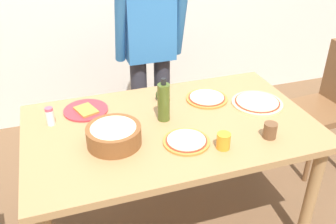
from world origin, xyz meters
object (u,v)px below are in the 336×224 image
at_px(salt_shaker, 50,116).
at_px(avocado, 160,95).
at_px(popcorn_bowl, 114,134).
at_px(cup_orange, 223,141).
at_px(dining_table, 171,137).
at_px(plate_with_slice, 86,110).
at_px(pizza_raw_on_board, 257,103).
at_px(cup_small_brown, 270,130).
at_px(pizza_cooked_on_tray, 207,98).
at_px(pizza_second_cooked, 186,141).
at_px(chair_wooden_right, 328,102).
at_px(olive_oil_bottle, 164,102).
at_px(person_cook, 150,46).

height_order(salt_shaker, avocado, salt_shaker).
xyz_separation_m(popcorn_bowl, cup_orange, (0.51, -0.21, -0.02)).
bearing_deg(salt_shaker, dining_table, -18.00).
bearing_deg(dining_table, plate_with_slice, 145.95).
height_order(popcorn_bowl, salt_shaker, popcorn_bowl).
bearing_deg(pizza_raw_on_board, cup_small_brown, -110.13).
xyz_separation_m(pizza_raw_on_board, pizza_cooked_on_tray, (-0.27, 0.15, 0.00)).
bearing_deg(cup_orange, cup_small_brown, 2.15).
distance_m(dining_table, salt_shaker, 0.68).
bearing_deg(avocado, pizza_cooked_on_tray, -17.19).
bearing_deg(avocado, pizza_raw_on_board, -23.26).
relative_size(pizza_cooked_on_tray, plate_with_slice, 0.99).
bearing_deg(cup_small_brown, pizza_second_cooked, 168.00).
height_order(dining_table, cup_orange, cup_orange).
bearing_deg(chair_wooden_right, dining_table, -169.02).
xyz_separation_m(dining_table, cup_orange, (0.18, -0.30, 0.13)).
bearing_deg(olive_oil_bottle, cup_orange, -60.96).
height_order(pizza_raw_on_board, olive_oil_bottle, olive_oil_bottle).
bearing_deg(salt_shaker, pizza_raw_on_board, -7.24).
bearing_deg(person_cook, salt_shaker, -143.00).
bearing_deg(chair_wooden_right, pizza_second_cooked, -160.90).
bearing_deg(salt_shaker, popcorn_bowl, -44.61).
relative_size(pizza_second_cooked, olive_oil_bottle, 0.95).
distance_m(pizza_cooked_on_tray, cup_small_brown, 0.51).
bearing_deg(cup_orange, person_cook, 94.32).
distance_m(cup_orange, salt_shaker, 0.95).
relative_size(pizza_raw_on_board, plate_with_slice, 1.19).
xyz_separation_m(dining_table, person_cook, (0.10, 0.76, 0.27)).
bearing_deg(pizza_raw_on_board, chair_wooden_right, 15.28).
distance_m(dining_table, cup_orange, 0.37).
distance_m(person_cook, cup_small_brown, 1.11).
xyz_separation_m(salt_shaker, avocado, (0.66, 0.08, -0.02)).
relative_size(person_cook, popcorn_bowl, 5.79).
height_order(pizza_second_cooked, cup_orange, cup_orange).
bearing_deg(plate_with_slice, salt_shaker, -157.17).
height_order(pizza_raw_on_board, cup_small_brown, cup_small_brown).
bearing_deg(pizza_raw_on_board, dining_table, -174.79).
height_order(olive_oil_bottle, cup_small_brown, olive_oil_bottle).
distance_m(chair_wooden_right, pizza_cooked_on_tray, 1.04).
height_order(dining_table, pizza_second_cooked, pizza_second_cooked).
height_order(pizza_second_cooked, avocado, avocado).
height_order(popcorn_bowl, cup_orange, popcorn_bowl).
xyz_separation_m(dining_table, avocado, (0.03, 0.29, 0.13)).
xyz_separation_m(dining_table, pizza_cooked_on_tray, (0.30, 0.20, 0.10)).
relative_size(chair_wooden_right, pizza_second_cooked, 3.90).
distance_m(pizza_raw_on_board, cup_small_brown, 0.36).
relative_size(dining_table, cup_small_brown, 18.82).
bearing_deg(dining_table, cup_orange, -59.18).
bearing_deg(salt_shaker, olive_oil_bottle, -13.32).
relative_size(pizza_cooked_on_tray, cup_small_brown, 3.04).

